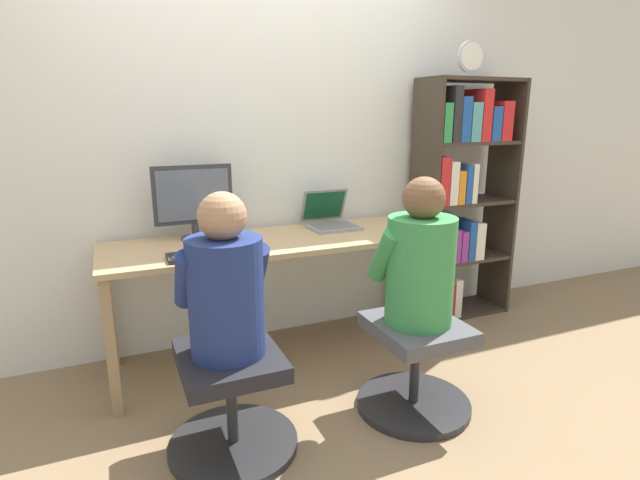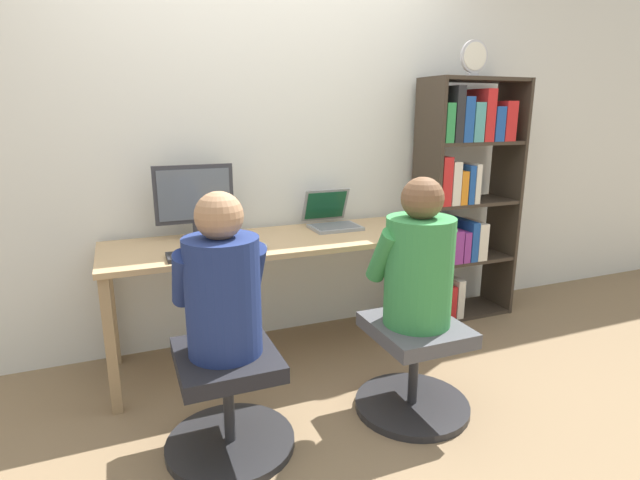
% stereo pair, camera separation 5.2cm
% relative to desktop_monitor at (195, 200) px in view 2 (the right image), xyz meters
% --- Properties ---
extents(ground_plane, '(14.00, 14.00, 0.00)m').
position_rel_desktop_monitor_xyz_m(ground_plane, '(0.45, -0.49, -0.96)').
color(ground_plane, '#846B4C').
extents(wall_back, '(10.00, 0.05, 2.60)m').
position_rel_desktop_monitor_xyz_m(wall_back, '(0.45, 0.20, 0.34)').
color(wall_back, silver).
rests_on(wall_back, ground_plane).
extents(desk, '(1.98, 0.63, 0.74)m').
position_rel_desktop_monitor_xyz_m(desk, '(0.45, -0.18, -0.30)').
color(desk, tan).
rests_on(desk, ground_plane).
extents(desktop_monitor, '(0.44, 0.17, 0.42)m').
position_rel_desktop_monitor_xyz_m(desktop_monitor, '(0.00, 0.00, 0.00)').
color(desktop_monitor, '#333338').
rests_on(desktop_monitor, desk).
extents(laptop, '(0.30, 0.33, 0.23)m').
position_rel_desktop_monitor_xyz_m(laptop, '(0.84, -0.03, -0.18)').
color(laptop, gray).
rests_on(laptop, desk).
extents(keyboard, '(0.42, 0.15, 0.03)m').
position_rel_desktop_monitor_xyz_m(keyboard, '(0.00, -0.39, -0.21)').
color(keyboard, '#232326').
rests_on(keyboard, desk).
extents(computer_mouse_by_keyboard, '(0.06, 0.11, 0.03)m').
position_rel_desktop_monitor_xyz_m(computer_mouse_by_keyboard, '(0.29, -0.36, -0.21)').
color(computer_mouse_by_keyboard, '#99999E').
rests_on(computer_mouse_by_keyboard, desk).
extents(office_chair_left, '(0.57, 0.57, 0.46)m').
position_rel_desktop_monitor_xyz_m(office_chair_left, '(-0.04, -0.92, -0.73)').
color(office_chair_left, '#262628').
rests_on(office_chair_left, ground_plane).
extents(office_chair_right, '(0.57, 0.57, 0.46)m').
position_rel_desktop_monitor_xyz_m(office_chair_right, '(0.87, -0.97, -0.73)').
color(office_chair_right, '#262628').
rests_on(office_chair_right, ground_plane).
extents(person_at_monitor, '(0.38, 0.34, 0.69)m').
position_rel_desktop_monitor_xyz_m(person_at_monitor, '(-0.04, -0.92, -0.20)').
color(person_at_monitor, navy).
rests_on(person_at_monitor, office_chair_left).
extents(person_at_laptop, '(0.39, 0.35, 0.70)m').
position_rel_desktop_monitor_xyz_m(person_at_laptop, '(0.87, -0.97, -0.20)').
color(person_at_laptop, '#388C47').
rests_on(person_at_laptop, office_chair_right).
extents(bookshelf, '(0.71, 0.33, 1.67)m').
position_rel_desktop_monitor_xyz_m(bookshelf, '(1.80, -0.06, -0.08)').
color(bookshelf, '#382D23').
rests_on(bookshelf, ground_plane).
extents(desk_clock, '(0.20, 0.03, 0.22)m').
position_rel_desktop_monitor_xyz_m(desk_clock, '(1.76, -0.14, 0.82)').
color(desk_clock, '#B2B2B7').
rests_on(desk_clock, bookshelf).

